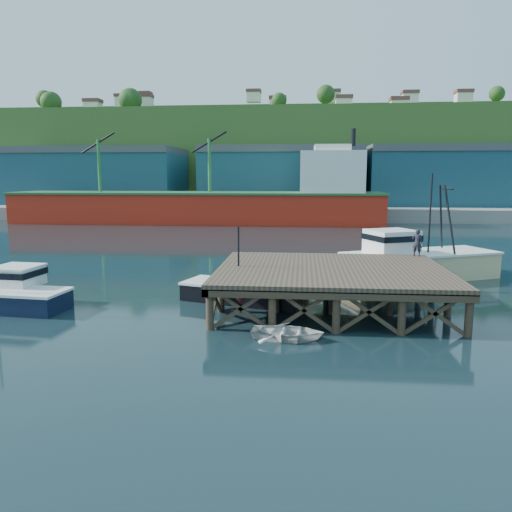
# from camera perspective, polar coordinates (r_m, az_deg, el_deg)

# --- Properties ---
(ground) EXTENTS (300.00, 300.00, 0.00)m
(ground) POSITION_cam_1_polar(r_m,az_deg,el_deg) (27.57, -3.06, -5.47)
(ground) COLOR black
(ground) RESTS_ON ground
(wharf) EXTENTS (12.00, 10.00, 2.62)m
(wharf) POSITION_cam_1_polar(r_m,az_deg,el_deg) (26.72, 8.60, -1.76)
(wharf) COLOR brown
(wharf) RESTS_ON ground
(far_quay) EXTENTS (160.00, 40.00, 2.00)m
(far_quay) POSITION_cam_1_polar(r_m,az_deg,el_deg) (96.66, 3.03, 5.52)
(far_quay) COLOR gray
(far_quay) RESTS_ON ground
(warehouse_left) EXTENTS (32.00, 16.00, 9.00)m
(warehouse_left) POSITION_cam_1_polar(r_m,az_deg,el_deg) (99.36, -17.91, 8.37)
(warehouse_left) COLOR #1B495A
(warehouse_left) RESTS_ON far_quay
(warehouse_mid) EXTENTS (28.00, 16.00, 9.00)m
(warehouse_mid) POSITION_cam_1_polar(r_m,az_deg,el_deg) (91.49, 2.93, 8.77)
(warehouse_mid) COLOR #1B495A
(warehouse_mid) RESTS_ON far_quay
(warehouse_right) EXTENTS (30.00, 16.00, 9.00)m
(warehouse_right) POSITION_cam_1_polar(r_m,az_deg,el_deg) (95.04, 21.50, 8.17)
(warehouse_right) COLOR #1B495A
(warehouse_right) RESTS_ON far_quay
(cargo_ship) EXTENTS (55.50, 10.00, 13.75)m
(cargo_ship) POSITION_cam_1_polar(r_m,az_deg,el_deg) (75.51, -4.13, 6.29)
(cargo_ship) COLOR red
(cargo_ship) RESTS_ON ground
(hillside) EXTENTS (220.00, 50.00, 22.00)m
(hillside) POSITION_cam_1_polar(r_m,az_deg,el_deg) (126.53, 3.64, 10.87)
(hillside) COLOR #2D511E
(hillside) RESTS_ON ground
(boat_navy) EXTENTS (6.89, 3.93, 4.18)m
(boat_navy) POSITION_cam_1_polar(r_m,az_deg,el_deg) (29.49, -26.52, -3.78)
(boat_navy) COLOR #0D1832
(boat_navy) RESTS_ON ground
(boat_black) EXTENTS (7.39, 6.12, 4.29)m
(boat_black) POSITION_cam_1_polar(r_m,az_deg,el_deg) (28.13, -1.13, -3.51)
(boat_black) COLOR black
(boat_black) RESTS_ON ground
(trawler) EXTENTS (11.29, 7.86, 7.14)m
(trawler) POSITION_cam_1_polar(r_m,az_deg,el_deg) (35.79, 17.92, -0.13)
(trawler) COLOR beige
(trawler) RESTS_ON ground
(dinghy) EXTENTS (3.33, 2.53, 0.65)m
(dinghy) POSITION_cam_1_polar(r_m,az_deg,el_deg) (21.63, 3.62, -8.68)
(dinghy) COLOR silver
(dinghy) RESTS_ON ground
(dockworker) EXTENTS (0.69, 0.56, 1.65)m
(dockworker) POSITION_cam_1_polar(r_m,az_deg,el_deg) (31.82, 17.94, 1.47)
(dockworker) COLOR #212129
(dockworker) RESTS_ON wharf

